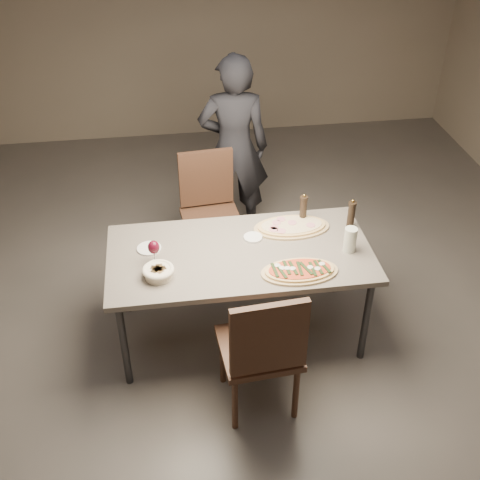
{
  "coord_description": "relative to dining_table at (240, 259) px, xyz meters",
  "views": [
    {
      "loc": [
        -0.47,
        -3.25,
        3.19
      ],
      "look_at": [
        0.0,
        0.0,
        0.85
      ],
      "focal_mm": 45.0,
      "sensor_mm": 36.0,
      "label": 1
    }
  ],
  "objects": [
    {
      "name": "room",
      "position": [
        0.0,
        0.0,
        0.71
      ],
      "size": [
        7.0,
        7.0,
        7.0
      ],
      "color": "#544E49",
      "rests_on": "ground"
    },
    {
      "name": "dining_table",
      "position": [
        0.0,
        0.0,
        0.0
      ],
      "size": [
        1.8,
        0.9,
        0.75
      ],
      "color": "slate",
      "rests_on": "ground"
    },
    {
      "name": "zucchini_pizza",
      "position": [
        0.35,
        -0.28,
        0.07
      ],
      "size": [
        0.51,
        0.28,
        0.05
      ],
      "rotation": [
        0.0,
        0.0,
        -0.04
      ],
      "color": "tan",
      "rests_on": "dining_table"
    },
    {
      "name": "ham_pizza",
      "position": [
        0.41,
        0.23,
        0.07
      ],
      "size": [
        0.55,
        0.3,
        0.04
      ],
      "rotation": [
        0.0,
        0.0,
        -0.04
      ],
      "color": "tan",
      "rests_on": "dining_table"
    },
    {
      "name": "bread_basket",
      "position": [
        -0.56,
        -0.19,
        0.1
      ],
      "size": [
        0.21,
        0.21,
        0.07
      ],
      "rotation": [
        0.0,
        0.0,
        0.35
      ],
      "color": "beige",
      "rests_on": "dining_table"
    },
    {
      "name": "oil_dish",
      "position": [
        0.11,
        0.15,
        0.07
      ],
      "size": [
        0.13,
        0.13,
        0.02
      ],
      "rotation": [
        0.0,
        0.0,
        0.34
      ],
      "color": "white",
      "rests_on": "dining_table"
    },
    {
      "name": "pepper_mill_left",
      "position": [
        0.51,
        0.32,
        0.16
      ],
      "size": [
        0.06,
        0.06,
        0.22
      ],
      "rotation": [
        0.0,
        0.0,
        0.21
      ],
      "color": "black",
      "rests_on": "dining_table"
    },
    {
      "name": "pepper_mill_right",
      "position": [
        0.83,
        0.19,
        0.16
      ],
      "size": [
        0.06,
        0.06,
        0.23
      ],
      "rotation": [
        0.0,
        0.0,
        -0.08
      ],
      "color": "black",
      "rests_on": "dining_table"
    },
    {
      "name": "carafe",
      "position": [
        0.74,
        -0.09,
        0.15
      ],
      "size": [
        0.09,
        0.09,
        0.18
      ],
      "rotation": [
        0.0,
        0.0,
        0.11
      ],
      "color": "silver",
      "rests_on": "dining_table"
    },
    {
      "name": "wine_glass",
      "position": [
        -0.58,
        -0.04,
        0.18
      ],
      "size": [
        0.08,
        0.08,
        0.18
      ],
      "rotation": [
        0.0,
        0.0,
        0.41
      ],
      "color": "silver",
      "rests_on": "dining_table"
    },
    {
      "name": "side_plate",
      "position": [
        -0.61,
        0.12,
        0.06
      ],
      "size": [
        0.17,
        0.17,
        0.01
      ],
      "rotation": [
        0.0,
        0.0,
        0.27
      ],
      "color": "white",
      "rests_on": "dining_table"
    },
    {
      "name": "chair_near",
      "position": [
        0.03,
        -0.73,
        -0.13
      ],
      "size": [
        0.51,
        0.51,
        1.01
      ],
      "rotation": [
        0.0,
        0.0,
        0.08
      ],
      "color": "#43291C",
      "rests_on": "ground"
    },
    {
      "name": "chair_far",
      "position": [
        -0.12,
        0.94,
        -0.14
      ],
      "size": [
        0.51,
        0.51,
        0.99
      ],
      "rotation": [
        0.0,
        0.0,
        3.23
      ],
      "color": "#43291C",
      "rests_on": "ground"
    },
    {
      "name": "diner",
      "position": [
        0.15,
        1.38,
        0.14
      ],
      "size": [
        0.64,
        0.45,
        1.66
      ],
      "primitive_type": "imported",
      "rotation": [
        0.0,
        0.0,
        3.05
      ],
      "color": "black",
      "rests_on": "ground"
    }
  ]
}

